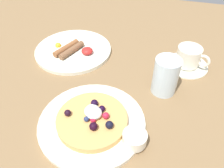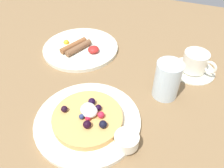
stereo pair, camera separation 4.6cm
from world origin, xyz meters
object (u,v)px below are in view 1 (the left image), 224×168
syrup_ramekin (135,138)px  coffee_saucer (186,65)px  pancake_plate (92,122)px  water_glass (166,76)px  coffee_cup (189,56)px  breakfast_plate (73,50)px

syrup_ramekin → coffee_saucer: (10.28, 31.89, -2.12)cm
pancake_plate → syrup_ramekin: 11.29cm
water_glass → coffee_saucer: bearing=65.4°
syrup_ramekin → pancake_plate: bearing=164.4°
coffee_cup → pancake_plate: bearing=-126.3°
pancake_plate → water_glass: (15.08, 15.99, 4.62)cm
pancake_plate → breakfast_plate: 31.16cm
pancake_plate → water_glass: water_glass is taller
coffee_saucer → coffee_cup: bearing=-23.4°
syrup_ramekin → coffee_saucer: syrup_ramekin is taller
pancake_plate → syrup_ramekin: size_ratio=4.78×
pancake_plate → coffee_saucer: pancake_plate is taller
syrup_ramekin → water_glass: bearing=77.0°
coffee_saucer → syrup_ramekin: bearing=-107.9°
coffee_saucer → pancake_plate: bearing=-126.0°
breakfast_plate → coffee_saucer: size_ratio=1.90×
pancake_plate → breakfast_plate: same height
pancake_plate → water_glass: bearing=46.7°
coffee_cup → water_glass: size_ratio=0.95×
coffee_cup → water_glass: bearing=-115.3°
pancake_plate → coffee_saucer: (20.98, 28.90, -0.11)cm
pancake_plate → coffee_saucer: 35.71cm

